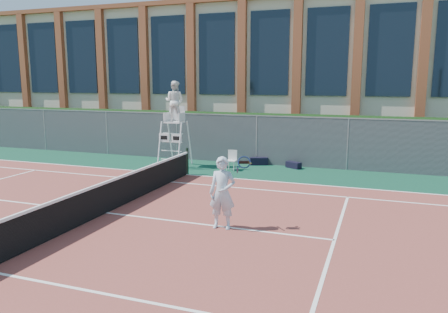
% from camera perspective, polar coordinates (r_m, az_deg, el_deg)
% --- Properties ---
extents(ground, '(120.00, 120.00, 0.00)m').
position_cam_1_polar(ground, '(13.08, -15.13, -7.24)').
color(ground, '#233814').
extents(apron, '(36.00, 20.00, 0.01)m').
position_cam_1_polar(apron, '(13.87, -12.76, -6.14)').
color(apron, '#0C3827').
rests_on(apron, ground).
extents(tennis_court, '(23.77, 10.97, 0.02)m').
position_cam_1_polar(tennis_court, '(13.08, -15.13, -7.16)').
color(tennis_court, brown).
rests_on(tennis_court, apron).
extents(tennis_net, '(0.10, 11.30, 1.10)m').
position_cam_1_polar(tennis_net, '(12.94, -15.24, -4.97)').
color(tennis_net, black).
rests_on(tennis_net, ground).
extents(fence, '(40.00, 0.06, 2.20)m').
position_cam_1_polar(fence, '(20.51, -1.12, 2.40)').
color(fence, '#595E60').
rests_on(fence, ground).
extents(hedge, '(40.00, 1.40, 2.20)m').
position_cam_1_polar(hedge, '(21.63, 0.02, 2.79)').
color(hedge, black).
rests_on(hedge, ground).
extents(building, '(45.00, 10.60, 8.22)m').
position_cam_1_polar(building, '(29.07, 5.44, 10.58)').
color(building, beige).
rests_on(building, ground).
extents(umpire_chair, '(1.06, 1.64, 3.81)m').
position_cam_1_polar(umpire_chair, '(19.26, -6.48, 6.88)').
color(umpire_chair, white).
rests_on(umpire_chair, ground).
extents(plastic_chair, '(0.40, 0.40, 0.85)m').
position_cam_1_polar(plastic_chair, '(18.58, 1.04, -0.25)').
color(plastic_chair, silver).
rests_on(plastic_chair, apron).
extents(sports_bag_near, '(0.86, 0.59, 0.34)m').
position_cam_1_polar(sports_bag_near, '(19.80, 4.57, -0.60)').
color(sports_bag_near, black).
rests_on(sports_bag_near, apron).
extents(sports_bag_far, '(0.74, 0.59, 0.27)m').
position_cam_1_polar(sports_bag_far, '(19.25, 9.07, -1.10)').
color(sports_bag_far, black).
rests_on(sports_bag_far, apron).
extents(tennis_player, '(1.04, 0.71, 1.87)m').
position_cam_1_polar(tennis_player, '(11.11, -0.20, -4.76)').
color(tennis_player, silver).
rests_on(tennis_player, tennis_court).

